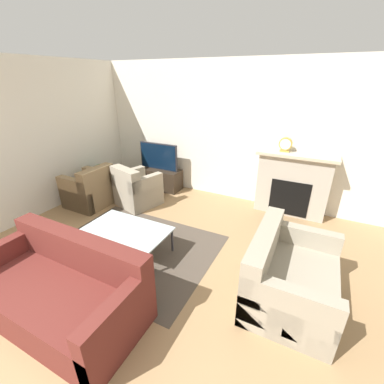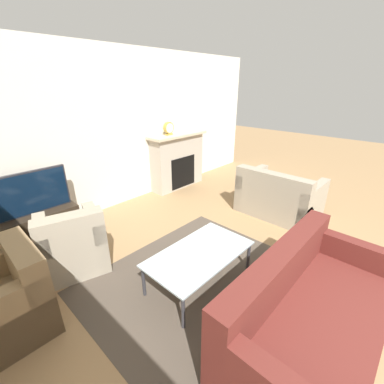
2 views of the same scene
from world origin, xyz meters
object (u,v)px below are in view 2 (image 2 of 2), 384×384
Objects in this scene: tv at (32,193)px; armchair_accent at (73,246)px; couch_loveseat at (278,198)px; armchair_by_window at (3,306)px; mantel_clock at (169,128)px; coffee_table at (200,255)px; couch_sectional at (308,316)px.

tv is 1.02m from armchair_accent.
tv reaches higher than couch_loveseat.
armchair_by_window is 0.93m from armchair_accent.
mantel_clock is (3.36, 1.47, 0.99)m from armchair_by_window.
tv is 3.77m from couch_loveseat.
armchair_accent is (0.06, -0.92, -0.45)m from tv.
armchair_accent is 1.55m from coffee_table.
couch_sectional is 7.34× the size of mantel_clock.
tv is at bearing 56.16° from couch_loveseat.
couch_sectional and couch_loveseat have the same top height.
armchair_by_window is at bearing 44.84° from armchair_accent.
armchair_accent is at bearing 123.37° from coffee_table.
couch_sectional is at bearing -86.51° from coffee_table.
mantel_clock is (2.55, 1.03, 0.98)m from armchair_accent.
couch_sectional is at bearing -73.75° from tv.
couch_sectional is (0.98, -3.38, -0.47)m from tv.
coffee_table is at bearing 63.87° from armchair_by_window.
couch_loveseat is at bearing -77.29° from mantel_clock.
mantel_clock reaches higher than tv.
coffee_table is (-0.07, 1.17, 0.07)m from couch_sectional.
mantel_clock is (2.61, 0.12, 0.53)m from tv.
tv is 1.62m from armchair_by_window.
couch_sectional is 1.17m from coffee_table.
couch_loveseat is (3.10, -2.08, -0.47)m from tv.
couch_loveseat is 3.26m from armchair_accent.
mantel_clock reaches higher than couch_sectional.
coffee_table is (0.91, -2.21, -0.39)m from tv.
mantel_clock reaches higher than armchair_by_window.
tv is 3.55m from couch_sectional.
tv reaches higher than armchair_by_window.
tv is at bearing -69.58° from armchair_accent.
couch_sectional is 2.63m from armchair_accent.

